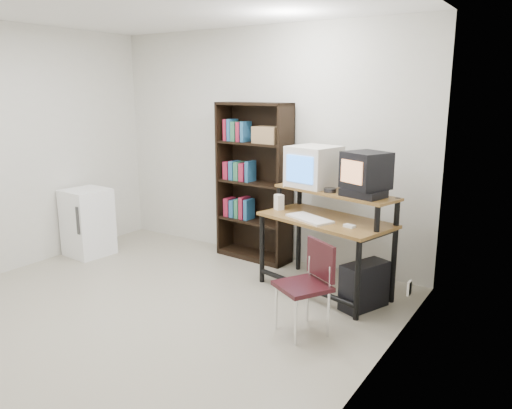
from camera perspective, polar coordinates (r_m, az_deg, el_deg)
The scene contains 17 objects.
floor at distance 4.56m, azimuth -13.14°, elevation -12.32°, with size 4.00×4.00×0.01m, color #A69E89.
back_wall at distance 5.72m, azimuth 0.68°, elevation 6.80°, with size 4.00×0.01×2.60m, color beige.
right_wall at distance 3.07m, azimuth 12.65°, elevation 1.04°, with size 0.01×4.00×2.60m, color beige.
computer_desk at distance 4.77m, azimuth 8.12°, elevation -2.01°, with size 1.37×0.92×0.98m.
crt_monitor at distance 4.97m, azimuth 6.61°, elevation 4.30°, with size 0.51×0.51×0.41m.
vcr at distance 4.56m, azimuth 12.15°, elevation 1.22°, with size 0.36×0.26×0.08m, color black.
crt_tv at distance 4.57m, azimuth 12.45°, elevation 3.84°, with size 0.46×0.46×0.33m.
cd_spindle at distance 4.71m, azimuth 8.47°, elevation 1.55°, with size 0.12×0.12×0.05m, color #26262B.
keyboard at distance 4.68m, azimuth 6.13°, elevation -1.70°, with size 0.47×0.21×0.04m, color silver.
mousepad at distance 4.48m, azimuth 10.56°, elevation -2.70°, with size 0.22×0.18×0.01m, color black.
mouse at distance 4.47m, azimuth 10.64°, elevation -2.49°, with size 0.10×0.06×0.03m, color white.
desk_speaker at distance 5.03m, azimuth 2.65°, elevation 0.19°, with size 0.08×0.07×0.17m, color silver.
pc_tower at distance 4.62m, azimuth 12.26°, elevation -9.04°, with size 0.20×0.45×0.42m, color black.
school_chair at distance 4.03m, azimuth 6.11°, elevation -8.40°, with size 0.51×0.51×0.75m.
bookshelf at distance 5.66m, azimuth -0.13°, elevation 2.79°, with size 0.91×0.37×1.78m.
mini_fridge at distance 6.20m, azimuth -18.68°, elevation -1.93°, with size 0.50×0.52×0.79m.
wall_outlet at distance 4.41m, azimuth 17.11°, elevation -9.12°, with size 0.02×0.08×0.12m, color beige.
Camera 1 is at (3.02, -2.83, 1.92)m, focal length 35.00 mm.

